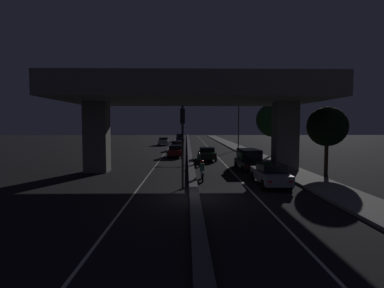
{
  "coord_description": "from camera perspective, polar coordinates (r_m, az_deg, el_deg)",
  "views": [
    {
      "loc": [
        -0.43,
        -16.42,
        4.02
      ],
      "look_at": [
        0.3,
        22.79,
        1.5
      ],
      "focal_mm": 28.0,
      "sensor_mm": 36.0,
      "label": 1
    }
  ],
  "objects": [
    {
      "name": "car_dark_red_lead_oncoming",
      "position": [
        37.29,
        -3.2,
        -1.36
      ],
      "size": [
        1.92,
        4.05,
        1.47
      ],
      "rotation": [
        0.0,
        0.0,
        -1.56
      ],
      "color": "#591414",
      "rests_on": "ground_plane"
    },
    {
      "name": "car_dark_green_third",
      "position": [
        34.09,
        2.85,
        -1.85
      ],
      "size": [
        2.08,
        4.59,
        1.45
      ],
      "rotation": [
        0.0,
        0.0,
        1.55
      ],
      "color": "black",
      "rests_on": "ground_plane"
    },
    {
      "name": "pedestrian_on_sidewalk",
      "position": [
        26.66,
        18.49,
        -3.08
      ],
      "size": [
        0.32,
        0.32,
        1.6
      ],
      "color": "black",
      "rests_on": "sidewalk_right"
    },
    {
      "name": "motorcycle_black_filtering_mid",
      "position": [
        29.16,
        1.3,
        -3.09
      ],
      "size": [
        0.34,
        1.92,
        1.35
      ],
      "rotation": [
        0.0,
        0.0,
        1.64
      ],
      "color": "black",
      "rests_on": "ground_plane"
    },
    {
      "name": "car_dark_blue_fourth_oncoming",
      "position": [
        72.09,
        -2.28,
        1.27
      ],
      "size": [
        1.99,
        4.11,
        1.87
      ],
      "rotation": [
        0.0,
        0.0,
        -1.59
      ],
      "color": "#141938",
      "rests_on": "ground_plane"
    },
    {
      "name": "roadside_tree_kerbside_mid",
      "position": [
        39.62,
        15.19,
        4.41
      ],
      "size": [
        4.31,
        4.31,
        6.78
      ],
      "color": "#2D2116",
      "rests_on": "ground_plane"
    },
    {
      "name": "street_lamp",
      "position": [
        48.32,
        8.43,
        4.86
      ],
      "size": [
        2.63,
        0.32,
        8.53
      ],
      "color": "#2D2D30",
      "rests_on": "ground_plane"
    },
    {
      "name": "motorcycle_white_filtering_near",
      "position": [
        21.68,
        1.95,
        -5.34
      ],
      "size": [
        0.32,
        1.93,
        1.47
      ],
      "rotation": [
        0.0,
        0.0,
        1.57
      ],
      "color": "black",
      "rests_on": "ground_plane"
    },
    {
      "name": "lane_line_right_inner",
      "position": [
        51.73,
        3.27,
        -0.78
      ],
      "size": [
        0.12,
        126.0,
        0.0
      ],
      "primitive_type": "cube",
      "color": "beige",
      "rests_on": "ground_plane"
    },
    {
      "name": "car_silver_lead",
      "position": [
        20.6,
        14.68,
        -5.5
      ],
      "size": [
        1.93,
        4.79,
        1.49
      ],
      "rotation": [
        0.0,
        0.0,
        1.55
      ],
      "color": "gray",
      "rests_on": "ground_plane"
    },
    {
      "name": "roadside_tree_kerbside_near",
      "position": [
        27.08,
        24.34,
        3.02
      ],
      "size": [
        3.26,
        3.26,
        5.52
      ],
      "color": "#38281C",
      "rests_on": "ground_plane"
    },
    {
      "name": "median_divider",
      "position": [
        51.57,
        -0.59,
        -0.64
      ],
      "size": [
        0.54,
        126.0,
        0.26
      ],
      "primitive_type": "cube",
      "color": "#4C4C51",
      "rests_on": "ground_plane"
    },
    {
      "name": "lane_line_left_inner",
      "position": [
        51.67,
        -4.45,
        -0.79
      ],
      "size": [
        0.12,
        126.0,
        0.0
      ],
      "primitive_type": "cube",
      "color": "beige",
      "rests_on": "ground_plane"
    },
    {
      "name": "traffic_light_left_of_median",
      "position": [
        18.85,
        -1.8,
        2.29
      ],
      "size": [
        0.3,
        0.49,
        5.24
      ],
      "color": "black",
      "rests_on": "ground_plane"
    },
    {
      "name": "car_dark_green_second_oncoming",
      "position": [
        47.02,
        -2.88,
        -0.31
      ],
      "size": [
        2.01,
        4.38,
        1.47
      ],
      "rotation": [
        0.0,
        0.0,
        -1.61
      ],
      "color": "black",
      "rests_on": "ground_plane"
    },
    {
      "name": "car_black_second",
      "position": [
        27.16,
        10.81,
        -2.85
      ],
      "size": [
        2.17,
        4.18,
        1.85
      ],
      "rotation": [
        0.0,
        0.0,
        1.62
      ],
      "color": "black",
      "rests_on": "ground_plane"
    },
    {
      "name": "car_silver_third_oncoming",
      "position": [
        59.27,
        -5.45,
        0.52
      ],
      "size": [
        2.09,
        4.34,
        1.51
      ],
      "rotation": [
        0.0,
        0.0,
        -1.55
      ],
      "color": "gray",
      "rests_on": "ground_plane"
    },
    {
      "name": "sidewalk_right",
      "position": [
        45.46,
        10.1,
        -1.34
      ],
      "size": [
        2.75,
        126.0,
        0.17
      ],
      "primitive_type": "cube",
      "color": "gray",
      "rests_on": "ground_plane"
    },
    {
      "name": "ground_plane",
      "position": [
        16.91,
        0.43,
        -10.07
      ],
      "size": [
        200.0,
        200.0,
        0.0
      ],
      "primitive_type": "plane",
      "color": "black"
    },
    {
      "name": "elevated_overpass",
      "position": [
        25.67,
        -0.1,
        9.35
      ],
      "size": [
        21.32,
        11.37,
        8.61
      ],
      "color": "slate",
      "rests_on": "ground_plane"
    }
  ]
}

